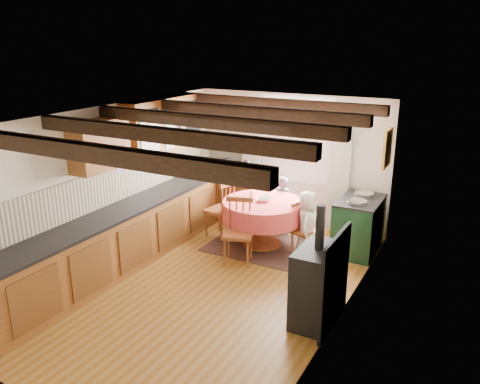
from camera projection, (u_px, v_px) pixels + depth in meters
The scene contains 41 objects.
floor at pixel (213, 285), 6.83m from camera, with size 3.60×5.50×0.00m, color olive.
ceiling at pixel (210, 115), 6.10m from camera, with size 3.60×5.50×0.00m, color white.
wall_back at pixel (291, 161), 8.77m from camera, with size 3.60×0.00×2.40m, color silver.
wall_front at pixel (44, 297), 4.16m from camera, with size 3.60×0.00×2.40m, color silver.
wall_left at pixel (109, 186), 7.28m from camera, with size 0.00×5.50×2.40m, color silver.
wall_right at pixel (343, 228), 5.65m from camera, with size 0.00×5.50×2.40m, color silver.
beam_a at pixel (96, 153), 4.45m from camera, with size 3.60×0.16×0.16m, color #342215.
beam_b at pixel (162, 135), 5.29m from camera, with size 3.60×0.16×0.16m, color #342215.
beam_c at pixel (210, 122), 6.13m from camera, with size 3.60×0.16×0.16m, color #342215.
beam_d at pixel (247, 112), 6.97m from camera, with size 3.60×0.16×0.16m, color #342215.
beam_e at pixel (275, 104), 7.80m from camera, with size 3.60×0.16×0.16m, color #342215.
splash_left at pixel (124, 181), 7.52m from camera, with size 0.02×4.50×0.55m, color beige.
splash_back at pixel (242, 155), 9.21m from camera, with size 1.40×0.02×0.55m, color beige.
base_cabinet_left at pixel (128, 236), 7.37m from camera, with size 0.60×5.30×0.88m, color brown.
base_cabinet_back at pixel (232, 196), 9.22m from camera, with size 1.30×0.60×0.88m, color brown.
worktop_left at pixel (127, 208), 7.22m from camera, with size 0.64×5.30×0.04m, color black.
worktop_back at pixel (232, 173), 9.07m from camera, with size 1.30×0.64×0.04m, color black.
wall_cabinet_glass at pixel (164, 125), 7.98m from camera, with size 0.34×1.80×0.90m, color brown.
wall_cabinet_solid at pixel (99, 145), 6.73m from camera, with size 0.34×0.90×0.70m, color brown.
window_frame at pixel (297, 139), 8.59m from camera, with size 1.34×0.03×1.54m, color white.
window_pane at pixel (297, 139), 8.60m from camera, with size 1.20×0.01×1.40m, color white.
curtain_left at pixel (251, 162), 9.06m from camera, with size 0.35×0.10×2.10m, color #AFC1A6.
curtain_right at pixel (340, 174), 8.29m from camera, with size 0.35×0.10×2.10m, color #AFC1A6.
curtain_rod at pixel (296, 106), 8.34m from camera, with size 0.03×0.03×2.00m, color black.
wall_picture at pixel (387, 148), 7.44m from camera, with size 0.04×0.50×0.60m, color gold.
wall_plate at pixel (349, 139), 8.12m from camera, with size 0.30×0.30×0.02m, color silver.
rug at pixel (262, 246), 8.09m from camera, with size 1.70×1.32×0.01m, color brown.
dining_table at pixel (262, 224), 7.97m from camera, with size 1.32×1.32×0.79m, color #C74B50, non-canonical shape.
chair_near at pixel (238, 232), 7.35m from camera, with size 0.44×0.46×1.02m, color #9A5324, non-canonical shape.
chair_left at pixel (220, 208), 8.37m from camera, with size 0.44×0.46×1.03m, color #9A5324, non-canonical shape.
chair_right at pixel (306, 229), 7.62m from camera, with size 0.38×0.40×0.89m, color #9A5324, non-canonical shape.
aga_range at pixel (358, 225), 7.78m from camera, with size 0.64×0.99×0.91m, color #11321C, non-canonical shape.
cast_iron_stove at pixel (318, 265), 5.73m from camera, with size 0.45×0.75×1.51m, color black, non-canonical shape.
child_far at pixel (283, 205), 8.52m from camera, with size 0.38×0.25×1.04m, color #4E536C.
child_right at pixel (307, 224), 7.58m from camera, with size 0.53×0.34×1.07m, color silver.
bowl_a at pixel (263, 200), 7.84m from camera, with size 0.21×0.21×0.05m, color silver.
bowl_b at pixel (265, 198), 7.90m from camera, with size 0.19×0.19×0.06m, color silver.
cup at pixel (252, 194), 8.09m from camera, with size 0.09×0.09×0.08m, color silver.
canister_tall at pixel (226, 165), 9.13m from camera, with size 0.14×0.14×0.24m, color #262628.
canister_wide at pixel (229, 167), 9.09m from camera, with size 0.17×0.17×0.19m, color #262628.
canister_slim at pixel (247, 168), 8.80m from camera, with size 0.10×0.10×0.29m, color #262628.
Camera 1 is at (3.22, -5.20, 3.32)m, focal length 36.28 mm.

